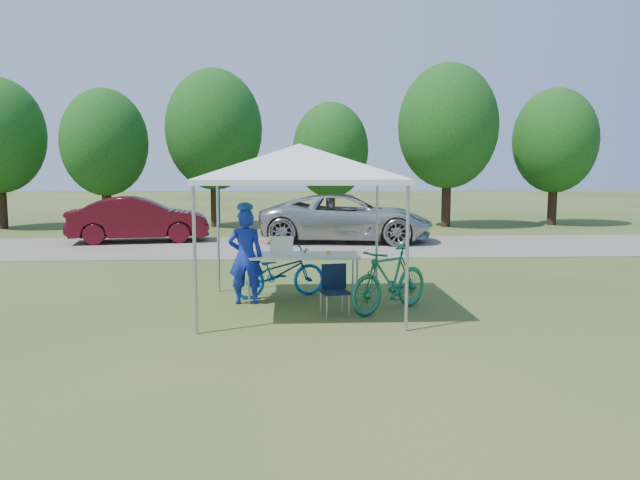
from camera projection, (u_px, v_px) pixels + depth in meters
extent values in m
plane|color=#2D5119|center=(300.00, 309.00, 10.41)|extent=(100.00, 100.00, 0.00)
cube|color=gray|center=(294.00, 247.00, 18.34)|extent=(24.00, 5.00, 0.02)
cylinder|color=#A5A5AA|center=(195.00, 261.00, 8.72)|extent=(0.05, 0.05, 2.10)
cylinder|color=#A5A5AA|center=(407.00, 259.00, 8.88)|extent=(0.05, 0.05, 2.10)
cylinder|color=#A5A5AA|center=(218.00, 237.00, 11.70)|extent=(0.05, 0.05, 2.10)
cylinder|color=#A5A5AA|center=(377.00, 236.00, 11.85)|extent=(0.05, 0.05, 2.10)
cube|color=silver|center=(299.00, 180.00, 10.16)|extent=(3.15, 3.15, 0.08)
pyramid|color=silver|center=(299.00, 144.00, 10.09)|extent=(4.53, 4.53, 0.55)
cylinder|color=#382314|center=(2.00, 204.00, 23.60)|extent=(0.36, 0.36, 1.89)
cylinder|color=#382314|center=(107.00, 206.00, 23.52)|extent=(0.36, 0.36, 1.75)
ellipsoid|color=#144711|center=(104.00, 142.00, 23.24)|extent=(3.20, 3.20, 4.00)
cylinder|color=#382314|center=(215.00, 201.00, 24.31)|extent=(0.36, 0.36, 2.03)
ellipsoid|color=#144711|center=(214.00, 129.00, 23.99)|extent=(3.71, 3.71, 4.64)
cylinder|color=#382314|center=(331.00, 206.00, 24.38)|extent=(0.36, 0.36, 1.61)
ellipsoid|color=#144711|center=(331.00, 150.00, 24.12)|extent=(2.94, 2.94, 3.68)
cylinder|color=#382314|center=(446.00, 200.00, 24.29)|extent=(0.36, 0.36, 2.10)
ellipsoid|color=#144711|center=(448.00, 126.00, 23.95)|extent=(3.84, 3.84, 4.80)
cylinder|color=#382314|center=(552.00, 202.00, 25.14)|extent=(0.36, 0.36, 1.82)
ellipsoid|color=#144711|center=(555.00, 141.00, 24.85)|extent=(3.33, 3.33, 4.16)
cube|color=white|center=(303.00, 255.00, 11.06)|extent=(1.98, 0.82, 0.04)
cylinder|color=#A5A5AA|center=(249.00, 282.00, 10.71)|extent=(0.04, 0.04, 0.77)
cylinder|color=#A5A5AA|center=(357.00, 281.00, 10.81)|extent=(0.04, 0.04, 0.77)
cylinder|color=#A5A5AA|center=(251.00, 275.00, 11.41)|extent=(0.04, 0.04, 0.77)
cylinder|color=#A5A5AA|center=(353.00, 274.00, 11.50)|extent=(0.04, 0.04, 0.77)
cube|color=black|center=(335.00, 292.00, 9.88)|extent=(0.48, 0.48, 0.04)
cube|color=black|center=(334.00, 276.00, 10.06)|extent=(0.41, 0.12, 0.41)
cylinder|color=#A5A5AA|center=(324.00, 307.00, 9.72)|extent=(0.02, 0.02, 0.36)
cylinder|color=#A5A5AA|center=(347.00, 307.00, 9.74)|extent=(0.02, 0.02, 0.36)
cylinder|color=#A5A5AA|center=(323.00, 302.00, 10.08)|extent=(0.02, 0.02, 0.36)
cylinder|color=#A5A5AA|center=(345.00, 302.00, 10.10)|extent=(0.02, 0.02, 0.36)
cube|color=white|center=(282.00, 247.00, 11.02)|extent=(0.41, 0.27, 0.27)
cube|color=white|center=(281.00, 238.00, 11.00)|extent=(0.43, 0.29, 0.04)
cylinder|color=yellow|center=(329.00, 253.00, 11.03)|extent=(0.09, 0.09, 0.07)
imported|color=#1426A6|center=(246.00, 257.00, 10.71)|extent=(0.60, 0.39, 1.64)
imported|color=#1569B9|center=(279.00, 272.00, 11.30)|extent=(1.81, 1.05, 0.90)
imported|color=#176942|center=(390.00, 279.00, 10.15)|extent=(1.69, 1.50, 1.06)
imported|color=#B8B9B4|center=(346.00, 218.00, 19.45)|extent=(5.63, 3.14, 1.49)
imported|color=#510D17|center=(139.00, 219.00, 19.37)|extent=(4.41, 2.13, 1.39)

